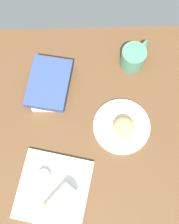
# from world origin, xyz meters

# --- Properties ---
(dining_table) EXTENTS (1.10, 0.90, 0.04)m
(dining_table) POSITION_xyz_m (0.00, 0.00, 0.02)
(dining_table) COLOR brown
(dining_table) RESTS_ON ground
(round_plate) EXTENTS (0.21, 0.21, 0.01)m
(round_plate) POSITION_xyz_m (0.12, -0.17, 0.05)
(round_plate) COLOR silver
(round_plate) RESTS_ON dining_table
(scone_pastry) EXTENTS (0.11, 0.11, 0.06)m
(scone_pastry) POSITION_xyz_m (0.11, -0.17, 0.08)
(scone_pastry) COLOR tan
(scone_pastry) RESTS_ON round_plate
(square_plate) EXTENTS (0.29, 0.29, 0.02)m
(square_plate) POSITION_xyz_m (-0.10, 0.08, 0.05)
(square_plate) COLOR white
(square_plate) RESTS_ON dining_table
(sauce_cup) EXTENTS (0.05, 0.05, 0.03)m
(sauce_cup) POSITION_xyz_m (-0.06, 0.12, 0.07)
(sauce_cup) COLOR silver
(sauce_cup) RESTS_ON square_plate
(breakfast_wrap) EXTENTS (0.12, 0.12, 0.06)m
(breakfast_wrap) POSITION_xyz_m (-0.14, 0.06, 0.08)
(breakfast_wrap) COLOR beige
(breakfast_wrap) RESTS_ON square_plate
(book_stack) EXTENTS (0.23, 0.19, 0.06)m
(book_stack) POSITION_xyz_m (0.29, 0.10, 0.07)
(book_stack) COLOR silver
(book_stack) RESTS_ON dining_table
(coffee_mug) EXTENTS (0.12, 0.12, 0.09)m
(coffee_mug) POSITION_xyz_m (0.38, -0.23, 0.09)
(coffee_mug) COLOR #4C8C6B
(coffee_mug) RESTS_ON dining_table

